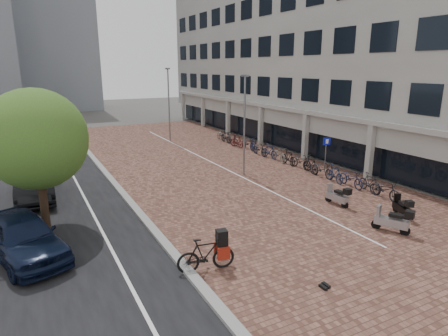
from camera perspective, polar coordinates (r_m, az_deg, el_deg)
The scene contains 19 objects.
ground at distance 16.54m, azimuth 9.79°, elevation -9.10°, with size 140.00×140.00×0.00m, color #474442.
plaza_brick at distance 27.29m, azimuth -2.11°, elevation 0.73°, with size 14.50×42.00×0.04m, color brown.
street_asphalt at distance 24.82m, azimuth -25.70°, elevation -2.21°, with size 8.00×50.00×0.03m, color black.
curb at distance 25.16m, azimuth -16.86°, elevation -0.99°, with size 0.35×42.00×0.14m, color gray.
lane_line at distance 24.93m, azimuth -21.13°, elevation -1.62°, with size 0.12×44.00×0.00m, color white.
parking_line at distance 27.37m, azimuth -1.73°, elevation 0.83°, with size 0.10×30.00×0.00m, color white.
office_building at distance 35.79m, azimuth 11.60°, elevation 17.40°, with size 8.40×40.00×15.00m.
car_navy at distance 15.57m, azimuth -27.67°, elevation -8.92°, with size 1.95×4.85×1.65m, color black.
car_dark at distance 22.05m, azimuth -26.21°, elevation -2.00°, with size 1.79×5.12×1.69m, color black.
hero_bike at distance 13.11m, azimuth -2.68°, elevation -12.55°, with size 2.05×0.90×1.40m.
shoes at distance 12.83m, azimuth 14.71°, elevation -16.65°, with size 0.40×0.34×0.10m, color black, non-canonical shape.
scooter_front at distance 19.75m, azimuth 16.38°, elevation -3.91°, with size 0.46×1.48×1.02m, color #99989D, non-canonical shape.
scooter_mid at distance 19.31m, azimuth 24.79°, elevation -5.21°, with size 0.44×1.41×0.97m, color black, non-canonical shape.
scooter_back at distance 17.37m, azimuth 23.55°, elevation -7.05°, with size 0.49×1.58×1.08m, color #97979C, non-canonical shape.
parking_sign at distance 25.37m, azimuth 14.84°, elevation 2.66°, with size 0.47×0.19×2.29m.
lamp_near at distance 23.78m, azimuth 3.03°, elevation 6.10°, with size 0.12×0.12×6.10m, color gray.
lamp_far at distance 35.12m, azimuth -8.13°, elevation 9.07°, with size 0.12×0.12×6.45m, color slate.
street_tree at distance 17.15m, azimuth -25.70°, elevation 3.55°, with size 4.03×4.03×5.86m.
bike_row at distance 27.98m, azimuth 8.15°, elevation 2.02°, with size 1.22×20.42×1.05m.
Camera 1 is at (-9.35, -11.92, 6.64)m, focal length 30.94 mm.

